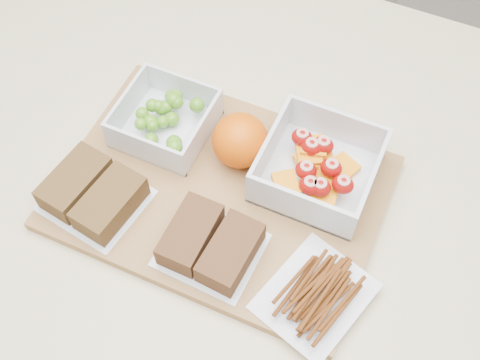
{
  "coord_description": "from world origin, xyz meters",
  "views": [
    {
      "loc": [
        0.19,
        -0.37,
        1.6
      ],
      "look_at": [
        0.02,
        0.01,
        0.93
      ],
      "focal_mm": 45.0,
      "sensor_mm": 36.0,
      "label": 1
    }
  ],
  "objects_px": {
    "sandwich_bag_left": "(93,193)",
    "sandwich_bag_center": "(210,244)",
    "cutting_board": "(221,192)",
    "fruit_container": "(318,168)",
    "grape_container": "(167,119)",
    "orange": "(240,141)",
    "pretzel_bag": "(316,292)"
  },
  "relations": [
    {
      "from": "fruit_container",
      "to": "sandwich_bag_center",
      "type": "xyz_separation_m",
      "value": [
        -0.08,
        -0.15,
        -0.01
      ]
    },
    {
      "from": "grape_container",
      "to": "sandwich_bag_center",
      "type": "bearing_deg",
      "value": -46.76
    },
    {
      "from": "sandwich_bag_left",
      "to": "orange",
      "type": "bearing_deg",
      "value": 44.52
    },
    {
      "from": "sandwich_bag_left",
      "to": "sandwich_bag_center",
      "type": "bearing_deg",
      "value": -0.78
    },
    {
      "from": "fruit_container",
      "to": "sandwich_bag_center",
      "type": "bearing_deg",
      "value": -118.07
    },
    {
      "from": "fruit_container",
      "to": "grape_container",
      "type": "bearing_deg",
      "value": -177.84
    },
    {
      "from": "cutting_board",
      "to": "sandwich_bag_left",
      "type": "distance_m",
      "value": 0.17
    },
    {
      "from": "cutting_board",
      "to": "sandwich_bag_center",
      "type": "height_order",
      "value": "sandwich_bag_center"
    },
    {
      "from": "sandwich_bag_left",
      "to": "pretzel_bag",
      "type": "xyz_separation_m",
      "value": [
        0.31,
        -0.01,
        -0.0
      ]
    },
    {
      "from": "grape_container",
      "to": "pretzel_bag",
      "type": "height_order",
      "value": "grape_container"
    },
    {
      "from": "grape_container",
      "to": "orange",
      "type": "relative_size",
      "value": 1.61
    },
    {
      "from": "grape_container",
      "to": "sandwich_bag_center",
      "type": "height_order",
      "value": "grape_container"
    },
    {
      "from": "grape_container",
      "to": "sandwich_bag_center",
      "type": "xyz_separation_m",
      "value": [
        0.14,
        -0.15,
        -0.0
      ]
    },
    {
      "from": "sandwich_bag_left",
      "to": "sandwich_bag_center",
      "type": "relative_size",
      "value": 1.12
    },
    {
      "from": "orange",
      "to": "sandwich_bag_center",
      "type": "height_order",
      "value": "orange"
    },
    {
      "from": "cutting_board",
      "to": "fruit_container",
      "type": "height_order",
      "value": "fruit_container"
    },
    {
      "from": "sandwich_bag_center",
      "to": "orange",
      "type": "bearing_deg",
      "value": 99.92
    },
    {
      "from": "orange",
      "to": "sandwich_bag_left",
      "type": "xyz_separation_m",
      "value": [
        -0.14,
        -0.14,
        -0.02
      ]
    },
    {
      "from": "sandwich_bag_left",
      "to": "fruit_container",
      "type": "bearing_deg",
      "value": 31.11
    },
    {
      "from": "orange",
      "to": "sandwich_bag_center",
      "type": "distance_m",
      "value": 0.15
    },
    {
      "from": "cutting_board",
      "to": "sandwich_bag_left",
      "type": "relative_size",
      "value": 3.03
    },
    {
      "from": "cutting_board",
      "to": "sandwich_bag_left",
      "type": "height_order",
      "value": "sandwich_bag_left"
    },
    {
      "from": "cutting_board",
      "to": "pretzel_bag",
      "type": "height_order",
      "value": "pretzel_bag"
    },
    {
      "from": "fruit_container",
      "to": "sandwich_bag_center",
      "type": "distance_m",
      "value": 0.17
    },
    {
      "from": "fruit_container",
      "to": "sandwich_bag_left",
      "type": "height_order",
      "value": "fruit_container"
    },
    {
      "from": "grape_container",
      "to": "fruit_container",
      "type": "height_order",
      "value": "fruit_container"
    },
    {
      "from": "grape_container",
      "to": "pretzel_bag",
      "type": "distance_m",
      "value": 0.31
    },
    {
      "from": "cutting_board",
      "to": "sandwich_bag_left",
      "type": "bearing_deg",
      "value": -150.02
    },
    {
      "from": "fruit_container",
      "to": "sandwich_bag_left",
      "type": "xyz_separation_m",
      "value": [
        -0.25,
        -0.15,
        -0.0
      ]
    },
    {
      "from": "grape_container",
      "to": "fruit_container",
      "type": "distance_m",
      "value": 0.22
    },
    {
      "from": "sandwich_bag_left",
      "to": "sandwich_bag_center",
      "type": "xyz_separation_m",
      "value": [
        0.17,
        -0.0,
        -0.0
      ]
    },
    {
      "from": "sandwich_bag_left",
      "to": "pretzel_bag",
      "type": "height_order",
      "value": "sandwich_bag_left"
    }
  ]
}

